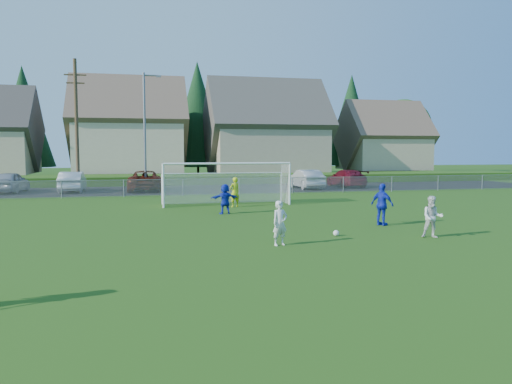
# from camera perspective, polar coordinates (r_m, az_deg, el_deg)

# --- Properties ---
(ground) EXTENTS (160.00, 160.00, 0.00)m
(ground) POSITION_cam_1_polar(r_m,az_deg,el_deg) (14.22, 7.38, -8.33)
(ground) COLOR #193D0C
(ground) RESTS_ON ground
(asphalt_lot) EXTENTS (60.00, 60.00, 0.00)m
(asphalt_lot) POSITION_cam_1_polar(r_m,az_deg,el_deg) (40.88, -6.18, 0.33)
(asphalt_lot) COLOR black
(asphalt_lot) RESTS_ON ground
(grass_embankment) EXTENTS (70.00, 6.00, 0.80)m
(grass_embankment) POSITION_cam_1_polar(r_m,az_deg,el_deg) (48.29, -7.25, 1.48)
(grass_embankment) COLOR #1E420F
(grass_embankment) RESTS_ON ground
(soccer_ball) EXTENTS (0.22, 0.22, 0.22)m
(soccer_ball) POSITION_cam_1_polar(r_m,az_deg,el_deg) (19.01, 9.14, -4.65)
(soccer_ball) COLOR white
(soccer_ball) RESTS_ON ground
(player_white_a) EXTENTS (0.64, 0.51, 1.52)m
(player_white_a) POSITION_cam_1_polar(r_m,az_deg,el_deg) (16.87, 2.75, -3.58)
(player_white_a) COLOR silver
(player_white_a) RESTS_ON ground
(player_white_b) EXTENTS (0.92, 0.84, 1.54)m
(player_white_b) POSITION_cam_1_polar(r_m,az_deg,el_deg) (19.40, 19.51, -2.71)
(player_white_b) COLOR silver
(player_white_b) RESTS_ON ground
(player_blue_a) EXTENTS (0.91, 1.13, 1.79)m
(player_blue_a) POSITION_cam_1_polar(r_m,az_deg,el_deg) (21.93, 14.23, -1.40)
(player_blue_a) COLOR #1328B7
(player_blue_a) RESTS_ON ground
(player_blue_b) EXTENTS (1.44, 0.58, 1.51)m
(player_blue_b) POSITION_cam_1_polar(r_m,az_deg,el_deg) (25.15, -3.57, -0.79)
(player_blue_b) COLOR #1328B7
(player_blue_b) RESTS_ON ground
(goalkeeper) EXTENTS (0.71, 0.59, 1.68)m
(goalkeeper) POSITION_cam_1_polar(r_m,az_deg,el_deg) (28.16, -2.45, -0.00)
(goalkeeper) COLOR #BAC917
(goalkeeper) RESTS_ON ground
(car_a) EXTENTS (2.23, 4.83, 1.60)m
(car_a) POSITION_cam_1_polar(r_m,az_deg,el_deg) (41.60, -26.33, 1.02)
(car_a) COLOR #989A9F
(car_a) RESTS_ON ground
(car_b) EXTENTS (1.68, 4.69, 1.54)m
(car_b) POSITION_cam_1_polar(r_m,az_deg,el_deg) (40.70, -20.23, 1.11)
(car_b) COLOR silver
(car_b) RESTS_ON ground
(car_c) EXTENTS (2.67, 5.73, 1.59)m
(car_c) POSITION_cam_1_polar(r_m,az_deg,el_deg) (40.10, -12.56, 1.28)
(car_c) COLOR #4F1409
(car_c) RESTS_ON ground
(car_f) EXTENTS (1.75, 4.79, 1.57)m
(car_f) POSITION_cam_1_polar(r_m,az_deg,el_deg) (41.62, 5.75, 1.49)
(car_f) COLOR #B3B3B3
(car_f) RESTS_ON ground
(car_g) EXTENTS (2.09, 5.14, 1.49)m
(car_g) POSITION_cam_1_polar(r_m,az_deg,el_deg) (43.98, 10.29, 1.56)
(car_g) COLOR maroon
(car_g) RESTS_ON ground
(soccer_goal) EXTENTS (7.42, 1.90, 2.50)m
(soccer_goal) POSITION_cam_1_polar(r_m,az_deg,el_deg) (29.46, -3.54, 1.74)
(soccer_goal) COLOR white
(soccer_goal) RESTS_ON ground
(chainlink_fence) EXTENTS (52.06, 0.06, 1.20)m
(chainlink_fence) POSITION_cam_1_polar(r_m,az_deg,el_deg) (35.40, -5.12, 0.64)
(chainlink_fence) COLOR gray
(chainlink_fence) RESTS_ON ground
(streetlight) EXTENTS (1.38, 0.18, 9.00)m
(streetlight) POSITION_cam_1_polar(r_m,az_deg,el_deg) (39.00, -12.53, 7.13)
(streetlight) COLOR slate
(streetlight) RESTS_ON ground
(utility_pole) EXTENTS (1.60, 0.26, 10.00)m
(utility_pole) POSITION_cam_1_polar(r_m,az_deg,el_deg) (40.28, -19.82, 7.32)
(utility_pole) COLOR #473321
(utility_pole) RESTS_ON ground
(houses_row) EXTENTS (53.90, 11.45, 13.27)m
(houses_row) POSITION_cam_1_polar(r_m,az_deg,el_deg) (56.00, -6.08, 9.06)
(houses_row) COLOR tan
(houses_row) RESTS_ON ground
(tree_row) EXTENTS (65.98, 12.36, 13.80)m
(tree_row) POSITION_cam_1_polar(r_m,az_deg,el_deg) (62.09, -7.65, 8.24)
(tree_row) COLOR #382616
(tree_row) RESTS_ON ground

